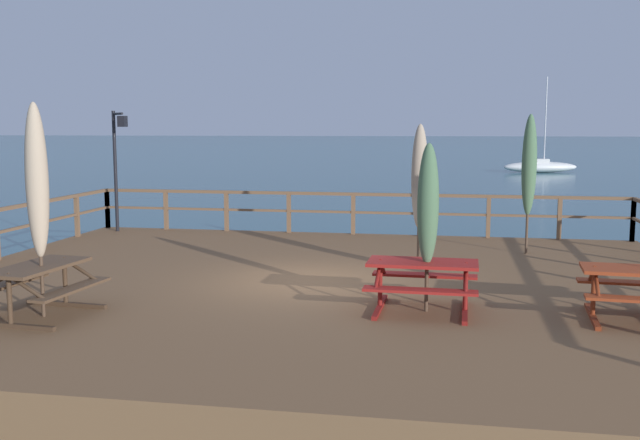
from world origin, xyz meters
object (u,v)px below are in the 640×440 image
object	(u,v)px
sailboat_distant	(540,166)
patio_umbrella_tall_back_left	(37,182)
picnic_table_mid_left	(38,280)
lamp_post_hooked	(118,152)
picnic_table_front_left	(423,275)
patio_umbrella_tall_mid_left	(428,205)
patio_umbrella_tall_mid_right	(420,177)
patio_umbrella_tall_front	(529,166)

from	to	relation	value
sailboat_distant	patio_umbrella_tall_back_left	bearing A→B (deg)	-104.47
patio_umbrella_tall_back_left	picnic_table_mid_left	bearing A→B (deg)	168.30
picnic_table_mid_left	sailboat_distant	distance (m)	52.95
lamp_post_hooked	sailboat_distant	size ratio (longest dim) A/B	0.41
picnic_table_front_left	picnic_table_mid_left	bearing A→B (deg)	-166.90
picnic_table_mid_left	picnic_table_front_left	bearing A→B (deg)	13.10
lamp_post_hooked	sailboat_distant	bearing A→B (deg)	69.63
patio_umbrella_tall_mid_left	patio_umbrella_tall_mid_right	distance (m)	3.36
patio_umbrella_tall_mid_left	patio_umbrella_tall_back_left	size ratio (longest dim) A/B	0.81
picnic_table_front_left	lamp_post_hooked	size ratio (longest dim) A/B	0.52
sailboat_distant	lamp_post_hooked	bearing A→B (deg)	-110.37
picnic_table_mid_left	lamp_post_hooked	bearing A→B (deg)	108.03
picnic_table_front_left	patio_umbrella_tall_mid_right	xyz separation A→B (m)	(-0.20, 3.34, 1.25)
patio_umbrella_tall_back_left	patio_umbrella_tall_mid_left	bearing A→B (deg)	13.17
picnic_table_front_left	patio_umbrella_tall_front	xyz separation A→B (m)	(2.08, 5.41, 1.39)
patio_umbrella_tall_mid_left	patio_umbrella_tall_mid_right	bearing A→B (deg)	94.44
picnic_table_mid_left	patio_umbrella_tall_mid_left	distance (m)	5.84
picnic_table_front_left	patio_umbrella_tall_back_left	distance (m)	5.81
patio_umbrella_tall_mid_left	picnic_table_front_left	bearing A→B (deg)	172.39
patio_umbrella_tall_back_left	sailboat_distant	world-z (taller)	sailboat_distant
patio_umbrella_tall_back_left	lamp_post_hooked	distance (m)	8.68
picnic_table_front_left	patio_umbrella_tall_front	bearing A→B (deg)	68.97
picnic_table_front_left	lamp_post_hooked	xyz separation A→B (m)	(-8.22, 6.93, 1.56)
patio_umbrella_tall_back_left	lamp_post_hooked	xyz separation A→B (m)	(-2.74, 8.24, 0.12)
patio_umbrella_tall_mid_left	lamp_post_hooked	distance (m)	10.81
patio_umbrella_tall_front	picnic_table_front_left	bearing A→B (deg)	-111.03
patio_umbrella_tall_mid_left	patio_umbrella_tall_front	bearing A→B (deg)	69.57
sailboat_distant	picnic_table_front_left	bearing A→B (deg)	-98.83
patio_umbrella_tall_back_left	lamp_post_hooked	world-z (taller)	lamp_post_hooked
lamp_post_hooked	patio_umbrella_tall_mid_right	bearing A→B (deg)	-24.14
picnic_table_front_left	patio_umbrella_tall_mid_right	world-z (taller)	patio_umbrella_tall_mid_right
picnic_table_mid_left	patio_umbrella_tall_mid_left	bearing A→B (deg)	12.88
patio_umbrella_tall_mid_left	patio_umbrella_tall_back_left	bearing A→B (deg)	-166.83
picnic_table_front_left	sailboat_distant	bearing A→B (deg)	81.17
patio_umbrella_tall_front	sailboat_distant	xyz separation A→B (m)	(5.68, 44.55, -2.32)
picnic_table_mid_left	patio_umbrella_tall_back_left	size ratio (longest dim) A/B	0.56
patio_umbrella_tall_back_left	patio_umbrella_tall_front	size ratio (longest dim) A/B	1.02
patio_umbrella_tall_back_left	sailboat_distant	size ratio (longest dim) A/B	0.41
patio_umbrella_tall_mid_right	sailboat_distant	bearing A→B (deg)	80.31
patio_umbrella_tall_mid_left	sailboat_distant	size ratio (longest dim) A/B	0.33
picnic_table_mid_left	patio_umbrella_tall_front	world-z (taller)	patio_umbrella_tall_front
picnic_table_front_left	picnic_table_mid_left	size ratio (longest dim) A/B	0.96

